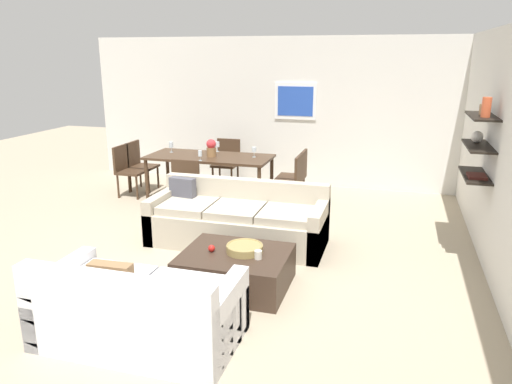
# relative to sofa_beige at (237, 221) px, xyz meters

# --- Properties ---
(ground_plane) EXTENTS (18.00, 18.00, 0.00)m
(ground_plane) POSITION_rel_sofa_beige_xyz_m (-0.03, -0.34, -0.29)
(ground_plane) COLOR tan
(back_wall_unit) EXTENTS (8.40, 0.09, 2.70)m
(back_wall_unit) POSITION_rel_sofa_beige_xyz_m (0.27, 3.19, 1.06)
(back_wall_unit) COLOR silver
(back_wall_unit) RESTS_ON ground
(right_wall_shelf_unit) EXTENTS (0.34, 8.20, 2.70)m
(right_wall_shelf_unit) POSITION_rel_sofa_beige_xyz_m (3.00, 0.27, 1.06)
(right_wall_shelf_unit) COLOR silver
(right_wall_shelf_unit) RESTS_ON ground
(sofa_beige) EXTENTS (2.26, 0.90, 0.78)m
(sofa_beige) POSITION_rel_sofa_beige_xyz_m (0.00, 0.00, 0.00)
(sofa_beige) COLOR #B2A893
(sofa_beige) RESTS_ON ground
(loveseat_white) EXTENTS (1.68, 0.90, 0.78)m
(loveseat_white) POSITION_rel_sofa_beige_xyz_m (-0.09, -2.42, 0.00)
(loveseat_white) COLOR white
(loveseat_white) RESTS_ON ground
(coffee_table) EXTENTS (1.11, 0.91, 0.38)m
(coffee_table) POSITION_rel_sofa_beige_xyz_m (0.37, -1.19, -0.10)
(coffee_table) COLOR #38281E
(coffee_table) RESTS_ON ground
(decorative_bowl) EXTENTS (0.39, 0.39, 0.08)m
(decorative_bowl) POSITION_rel_sofa_beige_xyz_m (0.46, -1.14, 0.13)
(decorative_bowl) COLOR #99844C
(decorative_bowl) RESTS_ON coffee_table
(candle_jar) EXTENTS (0.08, 0.08, 0.09)m
(candle_jar) POSITION_rel_sofa_beige_xyz_m (0.64, -1.27, 0.13)
(candle_jar) COLOR silver
(candle_jar) RESTS_ON coffee_table
(apple_on_coffee_table) EXTENTS (0.07, 0.07, 0.07)m
(apple_on_coffee_table) POSITION_rel_sofa_beige_xyz_m (0.12, -1.23, 0.13)
(apple_on_coffee_table) COLOR red
(apple_on_coffee_table) RESTS_ON coffee_table
(dining_table) EXTENTS (2.07, 0.90, 0.75)m
(dining_table) POSITION_rel_sofa_beige_xyz_m (-1.08, 1.77, 0.39)
(dining_table) COLOR #422D1E
(dining_table) RESTS_ON ground
(dining_chair_right_near) EXTENTS (0.44, 0.44, 0.88)m
(dining_chair_right_near) POSITION_rel_sofa_beige_xyz_m (0.37, 1.57, 0.21)
(dining_chair_right_near) COLOR #422D1E
(dining_chair_right_near) RESTS_ON ground
(dining_chair_head) EXTENTS (0.44, 0.44, 0.88)m
(dining_chair_head) POSITION_rel_sofa_beige_xyz_m (-1.08, 2.63, 0.21)
(dining_chair_head) COLOR #422D1E
(dining_chair_head) RESTS_ON ground
(dining_chair_left_near) EXTENTS (0.44, 0.44, 0.88)m
(dining_chair_left_near) POSITION_rel_sofa_beige_xyz_m (-2.52, 1.57, 0.21)
(dining_chair_left_near) COLOR #422D1E
(dining_chair_left_near) RESTS_ON ground
(dining_chair_right_far) EXTENTS (0.44, 0.44, 0.88)m
(dining_chair_right_far) POSITION_rel_sofa_beige_xyz_m (0.37, 1.97, 0.21)
(dining_chair_right_far) COLOR #422D1E
(dining_chair_right_far) RESTS_ON ground
(dining_chair_left_far) EXTENTS (0.44, 0.44, 0.88)m
(dining_chair_left_far) POSITION_rel_sofa_beige_xyz_m (-2.52, 1.97, 0.21)
(dining_chair_left_far) COLOR #422D1E
(dining_chair_left_far) RESTS_ON ground
(dining_chair_foot) EXTENTS (0.44, 0.44, 0.88)m
(dining_chair_foot) POSITION_rel_sofa_beige_xyz_m (-1.08, 0.91, 0.21)
(dining_chair_foot) COLOR #422D1E
(dining_chair_foot) RESTS_ON ground
(wine_glass_foot) EXTENTS (0.06, 0.06, 0.16)m
(wine_glass_foot) POSITION_rel_sofa_beige_xyz_m (-1.08, 1.38, 0.57)
(wine_glass_foot) COLOR silver
(wine_glass_foot) RESTS_ON dining_table
(wine_glass_right_far) EXTENTS (0.08, 0.08, 0.17)m
(wine_glass_right_far) POSITION_rel_sofa_beige_xyz_m (-0.33, 1.88, 0.58)
(wine_glass_right_far) COLOR silver
(wine_glass_right_far) RESTS_ON dining_table
(wine_glass_left_far) EXTENTS (0.07, 0.07, 0.18)m
(wine_glass_left_far) POSITION_rel_sofa_beige_xyz_m (-1.82, 1.88, 0.58)
(wine_glass_left_far) COLOR silver
(wine_glass_left_far) RESTS_ON dining_table
(wine_glass_head) EXTENTS (0.07, 0.07, 0.17)m
(wine_glass_head) POSITION_rel_sofa_beige_xyz_m (-1.08, 2.16, 0.58)
(wine_glass_head) COLOR silver
(wine_glass_head) RESTS_ON dining_table
(centerpiece_vase) EXTENTS (0.16, 0.16, 0.29)m
(centerpiece_vase) POSITION_rel_sofa_beige_xyz_m (-1.03, 1.74, 0.60)
(centerpiece_vase) COLOR olive
(centerpiece_vase) RESTS_ON dining_table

